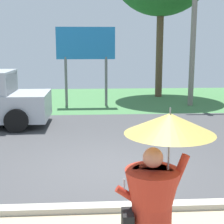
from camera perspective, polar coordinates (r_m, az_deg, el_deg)
name	(u,v)px	position (r m, az deg, el deg)	size (l,w,h in m)	color
ground_plane	(104,136)	(10.70, -1.34, -4.00)	(40.00, 22.00, 0.20)	#424244
monk_pedestrian	(155,202)	(3.89, 7.22, -14.61)	(1.05, 0.96, 2.13)	#B22D1E
utility_pole	(194,15)	(15.96, 13.53, 15.48)	(1.80, 0.24, 7.68)	gray
roadside_billboard	(86,49)	(15.41, -4.40, 10.43)	(2.60, 0.12, 3.50)	slate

